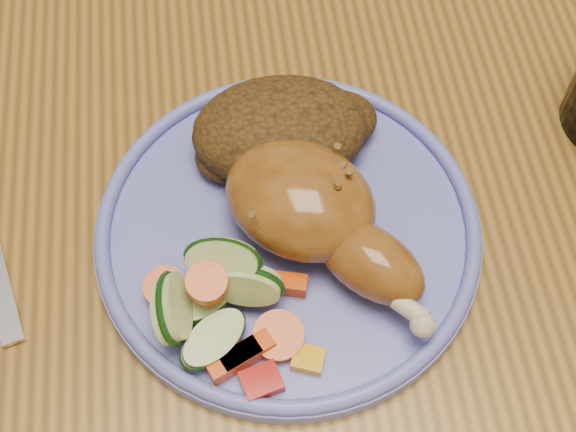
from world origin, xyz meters
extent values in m
cube|color=olive|center=(0.00, 0.00, 0.73)|extent=(0.90, 1.40, 0.04)
cylinder|color=#4C2D16|center=(-0.18, 0.37, 0.21)|extent=(0.04, 0.04, 0.41)
cylinder|color=#4C2D16|center=(-0.18, 0.73, 0.21)|extent=(0.04, 0.04, 0.41)
cylinder|color=#4C2D16|center=(0.18, 0.37, 0.21)|extent=(0.04, 0.04, 0.41)
cylinder|color=#636BD3|center=(-0.06, -0.05, 0.76)|extent=(0.25, 0.25, 0.01)
torus|color=#636BD3|center=(-0.06, -0.05, 0.77)|extent=(0.25, 0.25, 0.01)
ellipsoid|color=brown|center=(-0.05, -0.05, 0.79)|extent=(0.13, 0.13, 0.05)
ellipsoid|color=brown|center=(-0.01, -0.10, 0.78)|extent=(0.08, 0.09, 0.04)
sphere|color=beige|center=(0.01, -0.14, 0.78)|extent=(0.02, 0.02, 0.02)
ellipsoid|color=#4A3112|center=(-0.06, 0.01, 0.78)|extent=(0.12, 0.09, 0.05)
ellipsoid|color=#4A3112|center=(-0.02, 0.02, 0.78)|extent=(0.06, 0.05, 0.03)
ellipsoid|color=#4A3112|center=(-0.09, 0.00, 0.77)|extent=(0.05, 0.04, 0.02)
cube|color=#A50A05|center=(-0.09, -0.16, 0.77)|extent=(0.03, 0.02, 0.01)
cube|color=#E5A507|center=(-0.06, -0.15, 0.77)|extent=(0.02, 0.02, 0.01)
cube|color=#F95808|center=(-0.09, -0.14, 0.77)|extent=(0.04, 0.03, 0.01)
cylinder|color=#F95808|center=(-0.07, -0.13, 0.77)|extent=(0.03, 0.03, 0.02)
cylinder|color=#F95808|center=(-0.11, -0.10, 0.79)|extent=(0.02, 0.03, 0.01)
cube|color=#F95808|center=(-0.07, -0.10, 0.77)|extent=(0.03, 0.02, 0.01)
cylinder|color=#F95808|center=(-0.14, -0.09, 0.77)|extent=(0.03, 0.03, 0.02)
cube|color=#F95808|center=(-0.10, -0.14, 0.77)|extent=(0.04, 0.03, 0.01)
cylinder|color=#CADE90|center=(-0.09, -0.10, 0.78)|extent=(0.05, 0.04, 0.05)
cylinder|color=#CADE90|center=(-0.10, -0.09, 0.79)|extent=(0.05, 0.05, 0.04)
cylinder|color=#CADE90|center=(-0.11, -0.10, 0.77)|extent=(0.06, 0.06, 0.02)
cylinder|color=#CADE90|center=(-0.11, -0.13, 0.77)|extent=(0.06, 0.06, 0.02)
cylinder|color=#CADE90|center=(-0.14, -0.11, 0.78)|extent=(0.03, 0.04, 0.04)
camera|label=1|loc=(-0.09, -0.31, 1.22)|focal=50.00mm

